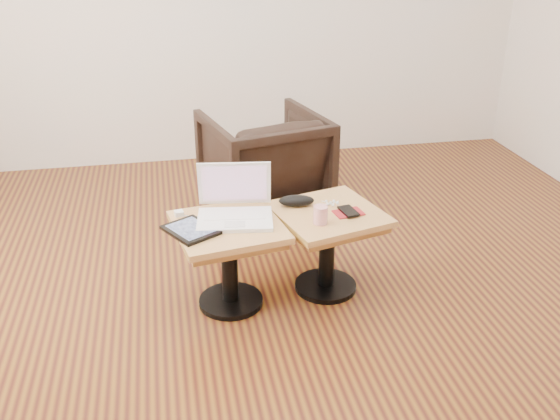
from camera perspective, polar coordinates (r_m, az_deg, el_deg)
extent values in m
cube|color=#401A12|center=(3.08, 1.37, -9.46)|extent=(4.50, 4.50, 0.01)
cylinder|color=black|center=(3.15, -4.51, -8.27)|extent=(0.32, 0.32, 0.03)
cylinder|color=black|center=(3.05, -4.64, -5.04)|extent=(0.08, 0.08, 0.39)
cube|color=brown|center=(2.96, -4.75, -2.12)|extent=(0.52, 0.52, 0.04)
cube|color=#A68034|center=(2.95, -4.78, -1.55)|extent=(0.56, 0.56, 0.03)
cylinder|color=black|center=(3.27, 4.18, -6.92)|extent=(0.32, 0.32, 0.03)
cylinder|color=black|center=(3.17, 4.30, -3.77)|extent=(0.08, 0.08, 0.39)
cube|color=brown|center=(3.09, 4.40, -0.93)|extent=(0.55, 0.55, 0.04)
cube|color=#A68034|center=(3.07, 4.42, -0.37)|extent=(0.60, 0.60, 0.03)
cube|color=white|center=(2.96, -4.14, -0.88)|extent=(0.38, 0.29, 0.02)
cube|color=silver|center=(2.99, -4.14, -0.38)|extent=(0.30, 0.16, 0.00)
cube|color=silver|center=(2.89, -4.16, -1.30)|extent=(0.10, 0.08, 0.00)
cube|color=white|center=(3.04, -4.19, 2.45)|extent=(0.36, 0.10, 0.23)
cube|color=#AA4541|center=(3.04, -4.19, 2.45)|extent=(0.31, 0.08, 0.19)
cube|color=black|center=(2.89, -8.17, -1.83)|extent=(0.28, 0.30, 0.02)
cube|color=#191E38|center=(2.88, -8.18, -1.67)|extent=(0.23, 0.25, 0.00)
cube|color=white|center=(3.05, -9.22, -0.30)|extent=(0.05, 0.05, 0.02)
ellipsoid|color=black|center=(3.10, 1.51, 0.86)|extent=(0.19, 0.10, 0.06)
cylinder|color=#C83847|center=(2.92, 3.72, -0.44)|extent=(0.08, 0.08, 0.09)
sphere|color=white|center=(3.14, 4.65, 0.67)|extent=(0.02, 0.02, 0.02)
sphere|color=white|center=(3.16, 4.95, 0.82)|extent=(0.02, 0.02, 0.02)
sphere|color=white|center=(3.15, 4.25, 0.81)|extent=(0.02, 0.02, 0.02)
sphere|color=white|center=(3.14, 5.28, 0.63)|extent=(0.02, 0.02, 0.02)
sphere|color=white|center=(3.12, 4.34, 0.51)|extent=(0.02, 0.02, 0.02)
sphere|color=white|center=(3.11, 4.88, 0.47)|extent=(0.02, 0.02, 0.02)
cylinder|color=white|center=(3.14, 4.64, 0.57)|extent=(0.08, 0.05, 0.00)
cube|color=maroon|center=(3.05, 6.28, -0.25)|extent=(0.15, 0.12, 0.01)
cube|color=black|center=(3.05, 6.29, -0.10)|extent=(0.09, 0.13, 0.01)
imported|color=black|center=(4.00, -1.47, 4.37)|extent=(0.85, 0.86, 0.65)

